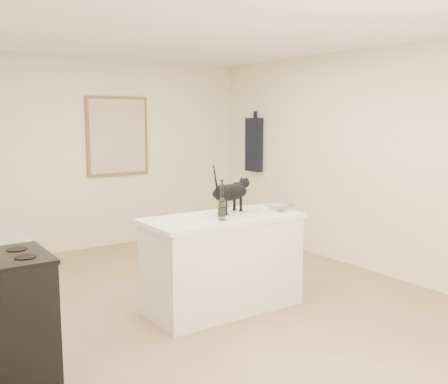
{
  "coord_description": "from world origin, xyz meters",
  "views": [
    {
      "loc": [
        -2.6,
        -4.19,
        1.84
      ],
      "look_at": [
        0.15,
        -0.15,
        1.12
      ],
      "focal_mm": 41.86,
      "sensor_mm": 36.0,
      "label": 1
    }
  ],
  "objects_px": {
    "stove": "(3,324)",
    "wine_bottle": "(222,203)",
    "black_cat": "(230,195)",
    "glass_bowl": "(280,208)"
  },
  "relations": [
    {
      "from": "wine_bottle",
      "to": "black_cat",
      "type": "bearing_deg",
      "value": 43.38
    },
    {
      "from": "black_cat",
      "to": "glass_bowl",
      "type": "relative_size",
      "value": 2.04
    },
    {
      "from": "stove",
      "to": "black_cat",
      "type": "bearing_deg",
      "value": 12.77
    },
    {
      "from": "stove",
      "to": "wine_bottle",
      "type": "distance_m",
      "value": 2.06
    },
    {
      "from": "stove",
      "to": "glass_bowl",
      "type": "distance_m",
      "value": 2.74
    },
    {
      "from": "black_cat",
      "to": "glass_bowl",
      "type": "xyz_separation_m",
      "value": [
        0.48,
        -0.18,
        -0.15
      ]
    },
    {
      "from": "stove",
      "to": "wine_bottle",
      "type": "xyz_separation_m",
      "value": [
        1.95,
        0.26,
        0.61
      ]
    },
    {
      "from": "stove",
      "to": "glass_bowl",
      "type": "height_order",
      "value": "glass_bowl"
    },
    {
      "from": "wine_bottle",
      "to": "glass_bowl",
      "type": "height_order",
      "value": "wine_bottle"
    },
    {
      "from": "black_cat",
      "to": "glass_bowl",
      "type": "height_order",
      "value": "black_cat"
    }
  ]
}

